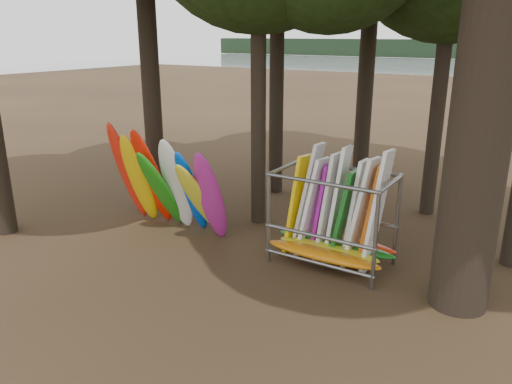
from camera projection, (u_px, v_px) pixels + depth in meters
The scene contains 3 objects.
ground at pixel (250, 271), 11.62m from camera, with size 120.00×120.00×0.00m, color #47331E.
kayak_row at pixel (167, 186), 13.63m from camera, with size 3.76×1.84×3.14m.
storage_rack at pixel (333, 221), 11.74m from camera, with size 3.05×1.55×2.92m.
Camera 1 is at (5.75, -8.80, 5.29)m, focal length 35.00 mm.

